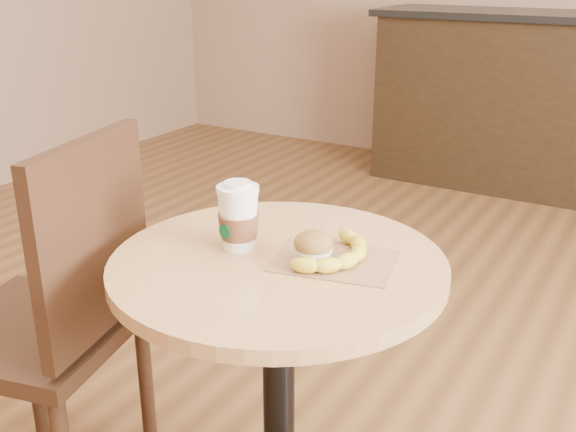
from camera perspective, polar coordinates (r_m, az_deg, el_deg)
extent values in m
cylinder|color=black|center=(1.57, -0.78, -16.22)|extent=(0.07, 0.07, 0.72)
cylinder|color=tan|center=(1.38, -0.85, -4.20)|extent=(0.69, 0.69, 0.03)
cube|color=#362013|center=(1.76, -20.64, -9.16)|extent=(0.51, 0.51, 0.04)
cylinder|color=#362013|center=(2.10, -20.82, -11.62)|extent=(0.04, 0.04, 0.48)
cylinder|color=#362013|center=(1.91, -11.91, -13.93)|extent=(0.04, 0.04, 0.48)
cube|color=#362013|center=(1.53, -16.18, -1.89)|extent=(0.12, 0.40, 0.45)
cube|color=black|center=(4.28, 22.69, 8.29)|extent=(2.20, 0.60, 1.00)
cube|color=#906845|center=(1.36, 3.99, -3.81)|extent=(0.27, 0.23, 0.00)
cylinder|color=white|center=(1.38, -4.29, 2.30)|extent=(0.09, 0.09, 0.01)
cylinder|color=white|center=(1.37, -4.30, 2.71)|extent=(0.06, 0.06, 0.01)
cylinder|color=#074723|center=(1.37, -5.39, -1.34)|extent=(0.03, 0.01, 0.03)
ellipsoid|color=olive|center=(1.32, 2.15, -2.31)|extent=(0.08, 0.08, 0.05)
ellipsoid|color=beige|center=(1.32, 2.16, -1.68)|extent=(0.03, 0.03, 0.02)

